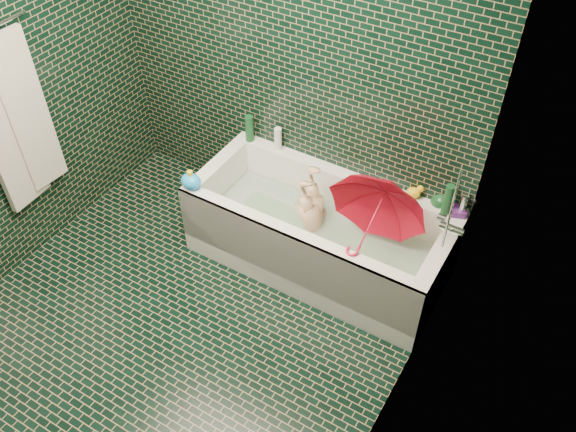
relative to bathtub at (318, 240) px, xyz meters
The scene contains 19 objects.
floor 1.12m from the bathtub, 114.07° to the right, with size 2.80×2.80×0.00m, color black.
wall_back 1.20m from the bathtub, 138.90° to the left, with size 2.80×2.80×0.00m, color black.
wall_right 1.68m from the bathtub, 49.85° to the right, with size 2.80×2.80×0.00m, color black.
bathtub is the anchor object (origin of this frame).
bath_mat 0.06m from the bathtub, 90.00° to the left, with size 1.35×0.47×0.01m, color green.
water 0.09m from the bathtub, 90.00° to the left, with size 1.48×0.53×0.00m, color silver.
towel 2.03m from the bathtub, 155.50° to the right, with size 0.08×0.44×1.12m.
faucet 0.99m from the bathtub, ahead, with size 0.18×0.19×0.55m.
child 0.12m from the bathtub, 147.90° to the left, with size 0.29×0.19×0.80m, color #D5AD85.
umbrella 0.56m from the bathtub, ahead, with size 0.60×0.60×0.52m, color red.
soap_bottle_a 0.93m from the bathtub, 23.17° to the left, with size 0.09×0.09×0.24m, color white.
soap_bottle_b 0.92m from the bathtub, 21.34° to the left, with size 0.09×0.09×0.20m, color #4C1C69.
soap_bottle_c 0.84m from the bathtub, 26.92° to the left, with size 0.14×0.14×0.18m, color #144622.
bottle_right_tall 0.90m from the bathtub, 24.59° to the left, with size 0.06×0.06×0.22m, color #144622.
bottle_right_pump 0.97m from the bathtub, 23.98° to the left, with size 0.05×0.05×0.16m, color silver.
bottle_left_tall 0.92m from the bathtub, 155.98° to the left, with size 0.06×0.06×0.20m, color #144622.
bottle_left_short 0.75m from the bathtub, 146.41° to the left, with size 0.05×0.05×0.17m, color white.
rubber_duck 0.72m from the bathtub, 36.39° to the left, with size 0.12×0.09×0.10m.
bath_toy 0.93m from the bathtub, 159.36° to the right, with size 0.15×0.13×0.13m.
Camera 1 is at (1.72, -1.52, 3.15)m, focal length 38.00 mm.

